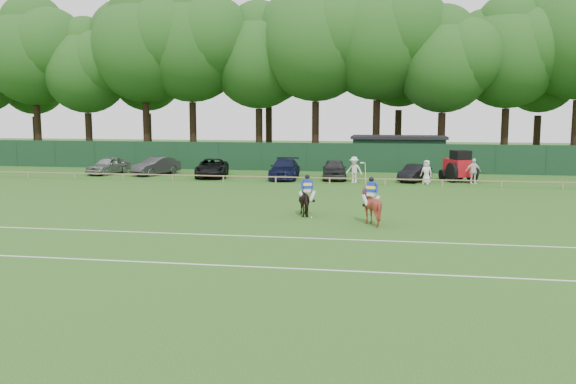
% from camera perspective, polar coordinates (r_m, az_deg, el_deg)
% --- Properties ---
extents(ground, '(160.00, 160.00, 0.00)m').
position_cam_1_polar(ground, '(27.04, -2.13, -3.76)').
color(ground, '#1E4C14').
rests_on(ground, ground).
extents(horse_dark, '(1.35, 1.97, 1.52)m').
position_cam_1_polar(horse_dark, '(31.13, 1.80, -0.81)').
color(horse_dark, black).
rests_on(horse_dark, ground).
extents(horse_chestnut, '(1.72, 1.84, 1.70)m').
position_cam_1_polar(horse_chestnut, '(28.99, 7.76, -1.34)').
color(horse_chestnut, maroon).
rests_on(horse_chestnut, ground).
extents(sedan_silver, '(2.70, 4.60, 1.47)m').
position_cam_1_polar(sedan_silver, '(53.44, -16.45, 2.41)').
color(sedan_silver, '#97999C').
rests_on(sedan_silver, ground).
extents(sedan_grey, '(3.16, 4.69, 1.46)m').
position_cam_1_polar(sedan_grey, '(51.82, -12.25, 2.39)').
color(sedan_grey, '#313234').
rests_on(sedan_grey, ground).
extents(suv_black, '(3.45, 5.63, 1.46)m').
position_cam_1_polar(suv_black, '(49.36, -7.12, 2.25)').
color(suv_black, black).
rests_on(suv_black, ground).
extents(sedan_navy, '(2.53, 5.41, 1.53)m').
position_cam_1_polar(sedan_navy, '(47.88, -0.32, 2.18)').
color(sedan_navy, '#101333').
rests_on(sedan_navy, ground).
extents(hatch_grey, '(2.27, 4.68, 1.54)m').
position_cam_1_polar(hatch_grey, '(47.58, 4.36, 2.13)').
color(hatch_grey, '#2A292C').
rests_on(hatch_grey, ground).
extents(estate_black, '(2.77, 4.09, 1.28)m').
position_cam_1_polar(estate_black, '(47.04, 11.79, 1.77)').
color(estate_black, black).
rests_on(estate_black, ground).
extents(spectator_left, '(1.40, 1.03, 1.93)m').
position_cam_1_polar(spectator_left, '(45.39, 6.21, 2.09)').
color(spectator_left, silver).
rests_on(spectator_left, ground).
extents(spectator_mid, '(1.15, 0.62, 1.87)m').
position_cam_1_polar(spectator_mid, '(46.26, 16.94, 1.86)').
color(spectator_mid, white).
rests_on(spectator_mid, ground).
extents(spectator_right, '(1.01, 0.86, 1.75)m').
position_cam_1_polar(spectator_right, '(45.35, 12.83, 1.82)').
color(spectator_right, white).
rests_on(spectator_right, ground).
extents(rider_dark, '(0.92, 0.53, 1.41)m').
position_cam_1_polar(rider_dark, '(31.02, 1.81, 0.46)').
color(rider_dark, silver).
rests_on(rider_dark, ground).
extents(rider_chestnut, '(0.93, 0.70, 2.05)m').
position_cam_1_polar(rider_chestnut, '(28.87, 7.78, 0.15)').
color(rider_chestnut, silver).
rests_on(rider_chestnut, ground).
extents(polo_ball, '(0.09, 0.09, 0.09)m').
position_cam_1_polar(polo_ball, '(30.40, 2.20, -2.39)').
color(polo_ball, silver).
rests_on(polo_ball, ground).
extents(pitch_lines, '(60.00, 5.10, 0.01)m').
position_cam_1_polar(pitch_lines, '(23.70, -3.88, -5.39)').
color(pitch_lines, silver).
rests_on(pitch_lines, ground).
extents(pitch_rail, '(62.10, 0.10, 0.50)m').
position_cam_1_polar(pitch_rail, '(44.54, 2.64, 1.34)').
color(pitch_rail, '#997F5B').
rests_on(pitch_rail, ground).
extents(perimeter_fence, '(92.08, 0.08, 2.50)m').
position_cam_1_polar(perimeter_fence, '(53.37, 3.85, 3.26)').
color(perimeter_fence, '#14351E').
rests_on(perimeter_fence, ground).
extents(utility_shed, '(8.40, 4.40, 3.04)m').
position_cam_1_polar(utility_shed, '(56.06, 10.29, 3.66)').
color(utility_shed, '#14331E').
rests_on(utility_shed, ground).
extents(tree_row, '(96.00, 12.00, 21.00)m').
position_cam_1_polar(tree_row, '(61.26, 6.48, 2.62)').
color(tree_row, '#26561C').
rests_on(tree_row, ground).
extents(tractor, '(2.79, 3.30, 2.36)m').
position_cam_1_polar(tractor, '(47.74, 15.68, 2.30)').
color(tractor, red).
rests_on(tractor, ground).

